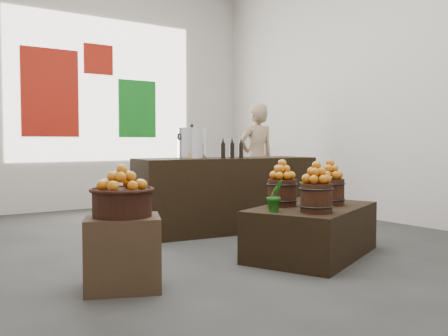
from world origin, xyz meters
TOP-DOWN VIEW (x-y plane):
  - ground at (0.00, 0.00)m, footprint 7.00×7.00m
  - back_wall at (0.00, 3.50)m, footprint 6.00×0.04m
  - back_opening at (0.30, 3.48)m, footprint 3.20×0.02m
  - deco_red_left at (-0.60, 3.47)m, footprint 0.90×0.04m
  - deco_green_right at (0.90, 3.47)m, footprint 0.70×0.04m
  - deco_red_upper at (0.20, 3.47)m, footprint 0.50×0.04m
  - crate at (-1.36, -1.13)m, footprint 0.69×0.64m
  - wicker_basket at (-1.36, -1.13)m, footprint 0.44×0.44m
  - apples_in_basket at (-1.36, -1.13)m, footprint 0.35×0.35m
  - display_table at (0.62, -1.15)m, footprint 1.65×1.36m
  - apple_bucket_front_left at (0.33, -1.49)m, footprint 0.28×0.28m
  - apples_in_bucket_front_left at (0.33, -1.49)m, footprint 0.21×0.21m
  - apple_bucket_front_right at (0.83, -1.18)m, footprint 0.28×0.28m
  - apples_in_bucket_front_right at (0.83, -1.18)m, footprint 0.21×0.21m
  - apple_bucket_rear at (0.38, -0.97)m, footprint 0.28×0.28m
  - apples_in_bucket_rear at (0.38, -0.97)m, footprint 0.21×0.21m
  - herb_garnish_right at (0.96, -0.77)m, footprint 0.30×0.27m
  - herb_garnish_left at (0.07, -1.23)m, footprint 0.17×0.13m
  - counter at (0.70, 0.46)m, footprint 2.33×1.01m
  - stock_pot_left at (0.25, 0.52)m, footprint 0.35×0.35m
  - oil_cruets at (0.67, 0.23)m, footprint 0.25×0.09m
  - shopper at (2.07, 1.56)m, footprint 0.66×0.46m

SIDE VIEW (x-z plane):
  - ground at x=0.00m, z-range 0.00..0.00m
  - display_table at x=0.62m, z-range 0.00..0.49m
  - crate at x=-1.36m, z-range 0.00..0.56m
  - counter at x=0.70m, z-range 0.00..0.92m
  - apple_bucket_front_left at x=0.33m, z-range 0.49..0.75m
  - apple_bucket_front_right at x=0.83m, z-range 0.49..0.75m
  - apple_bucket_rear at x=0.38m, z-range 0.49..0.75m
  - herb_garnish_left at x=0.07m, z-range 0.49..0.79m
  - herb_garnish_right at x=0.96m, z-range 0.49..0.79m
  - wicker_basket at x=-1.36m, z-range 0.56..0.76m
  - apples_in_bucket_front_left at x=0.33m, z-range 0.75..0.94m
  - apples_in_bucket_front_right at x=0.83m, z-range 0.75..0.94m
  - apples_in_bucket_rear at x=0.38m, z-range 0.75..0.94m
  - apples_in_basket at x=-1.36m, z-range 0.76..0.94m
  - shopper at x=2.07m, z-range 0.00..1.72m
  - oil_cruets at x=0.67m, z-range 0.92..1.18m
  - stock_pot_left at x=0.25m, z-range 0.92..1.27m
  - deco_green_right at x=0.90m, z-range 1.20..2.20m
  - deco_red_left at x=-0.60m, z-range 1.20..2.60m
  - back_wall at x=0.00m, z-range 0.00..4.00m
  - back_opening at x=0.30m, z-range 0.80..3.20m
  - deco_red_upper at x=0.20m, z-range 2.25..2.75m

